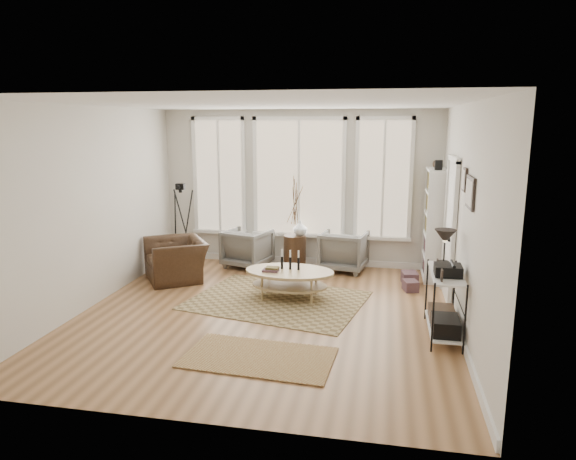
% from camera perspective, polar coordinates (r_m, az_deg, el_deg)
% --- Properties ---
extents(room, '(5.50, 5.54, 2.90)m').
position_cam_1_polar(room, '(7.01, -2.33, 1.72)').
color(room, '#A47449').
rests_on(room, ground).
extents(bay_window, '(4.14, 0.12, 2.24)m').
position_cam_1_polar(bay_window, '(9.60, 1.22, 5.56)').
color(bay_window, '#DCBD8B').
rests_on(bay_window, ground).
extents(door, '(0.09, 1.06, 2.22)m').
position_cam_1_polar(door, '(8.05, 17.58, 0.29)').
color(door, silver).
rests_on(door, ground).
extents(bookcase, '(0.31, 0.85, 2.06)m').
position_cam_1_polar(bookcase, '(9.12, 15.93, 0.62)').
color(bookcase, white).
rests_on(bookcase, ground).
extents(low_shelf, '(0.38, 1.08, 1.30)m').
position_cam_1_polar(low_shelf, '(6.79, 17.01, -7.11)').
color(low_shelf, white).
rests_on(low_shelf, ground).
extents(wall_art, '(0.04, 0.88, 0.44)m').
position_cam_1_polar(wall_art, '(6.54, 19.43, 4.32)').
color(wall_art, black).
rests_on(wall_art, ground).
extents(rug_main, '(2.84, 2.36, 0.01)m').
position_cam_1_polar(rug_main, '(7.88, -1.22, -7.82)').
color(rug_main, brown).
rests_on(rug_main, ground).
extents(rug_runner, '(1.76, 1.06, 0.01)m').
position_cam_1_polar(rug_runner, '(6.09, -3.28, -13.92)').
color(rug_runner, brown).
rests_on(rug_runner, ground).
extents(coffee_table, '(1.39, 0.90, 0.63)m').
position_cam_1_polar(coffee_table, '(7.93, 0.11, -5.17)').
color(coffee_table, tan).
rests_on(coffee_table, ground).
extents(armchair_left, '(0.96, 0.97, 0.71)m').
position_cam_1_polar(armchair_left, '(9.65, -4.52, -1.99)').
color(armchair_left, slate).
rests_on(armchair_left, ground).
extents(armchair_right, '(0.91, 0.92, 0.73)m').
position_cam_1_polar(armchair_right, '(9.42, 6.24, -2.30)').
color(armchair_right, slate).
rests_on(armchair_right, ground).
extents(side_table, '(0.41, 0.41, 1.73)m').
position_cam_1_polar(side_table, '(9.43, 0.78, 0.68)').
color(side_table, '#382517').
rests_on(side_table, ground).
extents(vase, '(0.31, 0.31, 0.27)m').
position_cam_1_polar(vase, '(9.46, 1.36, 0.23)').
color(vase, silver).
rests_on(vase, side_table).
extents(accent_chair, '(1.40, 1.37, 0.69)m').
position_cam_1_polar(accent_chair, '(9.05, -12.32, -3.23)').
color(accent_chair, '#382517').
rests_on(accent_chair, ground).
extents(tripod_camera, '(0.55, 0.55, 1.57)m').
position_cam_1_polar(tripod_camera, '(9.70, -11.68, 0.10)').
color(tripod_camera, black).
rests_on(tripod_camera, ground).
extents(book_stack_near, '(0.29, 0.35, 0.20)m').
position_cam_1_polar(book_stack_near, '(8.89, 13.36, -5.19)').
color(book_stack_near, brown).
rests_on(book_stack_near, ground).
extents(book_stack_far, '(0.27, 0.31, 0.17)m').
position_cam_1_polar(book_stack_far, '(8.53, 13.45, -6.03)').
color(book_stack_far, brown).
rests_on(book_stack_far, ground).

